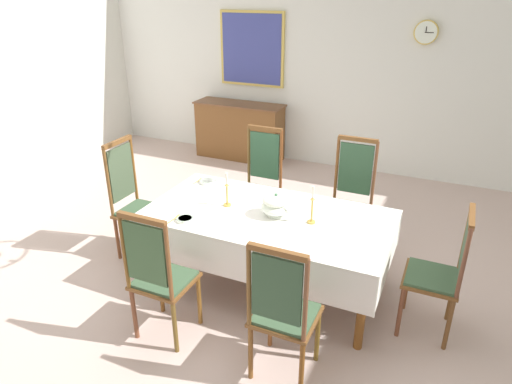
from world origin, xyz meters
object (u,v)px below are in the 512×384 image
Objects in this scene: chair_head_east at (442,271)px; bowl_far_left at (286,194)px; bowl_near_right at (208,181)px; candlestick_east at (312,208)px; chair_south_b at (283,310)px; candlestick_west at (227,193)px; dining_table at (268,222)px; bowl_near_left at (185,219)px; mounted_clock at (426,32)px; spoon_secondary at (200,180)px; sideboard at (240,131)px; soup_tureen at (276,205)px; chair_north_a at (260,182)px; chair_head_west at (134,199)px; spoon_primary at (177,217)px; framed_painting at (252,49)px; chair_north_b at (350,197)px; chair_south_a at (159,275)px.

chair_head_east reaches higher than bowl_far_left.
candlestick_east is at bearing -17.64° from bowl_near_right.
chair_south_b is 3.54× the size of candlestick_west.
dining_table is 6.30× the size of candlestick_east.
dining_table is 1.48m from chair_head_east.
bowl_near_left is 0.46× the size of mounted_clock.
sideboard is at bearing 109.75° from spoon_secondary.
soup_tureen is (0.08, -0.00, 0.18)m from dining_table.
chair_north_a is 3.06m from mounted_clock.
mounted_clock is at bearing -174.65° from sideboard.
chair_head_west is 0.89m from spoon_primary.
mounted_clock reaches higher than chair_north_a.
spoon_secondary is 3.16m from framed_painting.
candlestick_east reaches higher than candlestick_west.
sideboard is at bearing -58.53° from chair_north_a.
spoon_secondary is at bearing 157.72° from soup_tureen.
chair_north_b is 0.99× the size of chair_head_west.
bowl_near_left is 4.19m from mounted_clock.
chair_north_b is 8.47× the size of bowl_far_left.
chair_north_a is (-0.50, 0.96, -0.08)m from dining_table.
chair_south_b reaches higher than dining_table.
spoon_primary is at bearing 165.25° from bowl_near_left.
soup_tureen is 0.33m from candlestick_east.
chair_north_b is 1.82m from spoon_primary.
chair_south_a is at bearing -110.31° from bowl_far_left.
sideboard is 3.07m from mounted_clock.
soup_tureen is 0.87m from spoon_primary.
chair_north_a is 3.57× the size of candlestick_east.
spoon_primary is at bearing -151.07° from dining_table.
chair_south_a is 1.01× the size of chair_south_b.
candlestick_west is at bearing -110.19° from mounted_clock.
chair_south_b is (0.52, -0.96, -0.10)m from dining_table.
chair_south_b is 1.09m from soup_tureen.
bowl_near_left is at bearing 51.05° from chair_north_b.
chair_south_a is 0.94× the size of chair_north_b.
dining_table is at bearing -63.18° from framed_painting.
candlestick_east is (1.88, 0.00, 0.28)m from chair_head_west.
soup_tureen is at bearing 31.51° from bowl_near_left.
mounted_clock is at bearing 82.77° from candlestick_east.
chair_north_a reaches higher than sideboard.
spoon_secondary is (0.54, 0.42, 0.15)m from chair_head_west.
chair_north_b is 8.47× the size of bowl_near_left.
chair_north_a is 2.87m from framed_painting.
dining_table is at bearing 180.00° from soup_tureen.
chair_south_a is at bearing 107.79° from sideboard.
chair_head_west is at bearing -180.00° from dining_table.
framed_painting is (-1.29, 3.34, 0.81)m from candlestick_west.
soup_tureen is (0.57, -0.96, 0.26)m from chair_north_a.
chair_head_east is 7.63× the size of bowl_near_left.
framed_painting reaches higher than dining_table.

